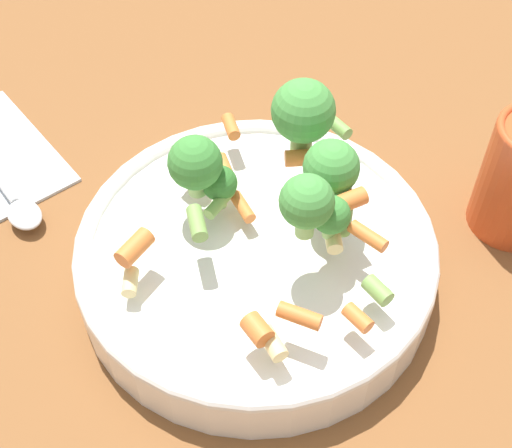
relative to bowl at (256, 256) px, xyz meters
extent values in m
plane|color=brown|center=(0.00, 0.00, -0.02)|extent=(3.00, 3.00, 0.00)
cylinder|color=white|center=(0.00, 0.00, -0.01)|extent=(0.27, 0.27, 0.04)
torus|color=white|center=(0.00, 0.00, 0.01)|extent=(0.27, 0.27, 0.01)
cylinder|color=#8CB766|center=(0.01, 0.04, 0.03)|extent=(0.01, 0.01, 0.01)
sphere|color=#33722D|center=(0.01, 0.04, 0.05)|extent=(0.03, 0.03, 0.03)
cylinder|color=#8CB766|center=(0.00, 0.05, 0.04)|extent=(0.01, 0.01, 0.01)
sphere|color=#3D8438|center=(0.00, 0.05, 0.07)|extent=(0.04, 0.04, 0.04)
cylinder|color=#8CB766|center=(0.00, -0.04, 0.06)|extent=(0.01, 0.01, 0.02)
sphere|color=#479342|center=(0.00, -0.04, 0.09)|extent=(0.04, 0.04, 0.04)
cylinder|color=#8CB766|center=(0.02, -0.05, 0.05)|extent=(0.01, 0.01, 0.01)
sphere|color=#3D8438|center=(0.02, -0.05, 0.06)|extent=(0.03, 0.03, 0.03)
cylinder|color=#8CB766|center=(0.05, -0.03, 0.05)|extent=(0.01, 0.01, 0.01)
sphere|color=#479342|center=(0.05, -0.03, 0.07)|extent=(0.04, 0.04, 0.04)
cylinder|color=#8CB766|center=(0.07, 0.01, 0.05)|extent=(0.02, 0.02, 0.02)
sphere|color=#479342|center=(0.07, 0.01, 0.09)|extent=(0.05, 0.05, 0.05)
cylinder|color=#729E4C|center=(-0.04, 0.02, 0.05)|extent=(0.03, 0.03, 0.01)
cylinder|color=#729E4C|center=(0.11, 0.00, 0.05)|extent=(0.02, 0.03, 0.01)
cylinder|color=beige|center=(0.02, -0.05, 0.04)|extent=(0.03, 0.02, 0.01)
cylinder|color=beige|center=(0.01, 0.07, 0.04)|extent=(0.01, 0.02, 0.01)
cylinder|color=orange|center=(0.04, -0.04, 0.05)|extent=(0.02, 0.02, 0.01)
cylinder|color=#729E4C|center=(0.02, 0.08, 0.05)|extent=(0.02, 0.02, 0.01)
cylinder|color=orange|center=(-0.07, 0.05, 0.05)|extent=(0.03, 0.01, 0.01)
cylinder|color=orange|center=(-0.03, -0.10, 0.04)|extent=(0.02, 0.02, 0.01)
cylinder|color=orange|center=(0.03, 0.05, 0.04)|extent=(0.02, 0.03, 0.01)
cylinder|color=orange|center=(-0.07, -0.05, 0.04)|extent=(0.02, 0.02, 0.01)
cylinder|color=#729E4C|center=(0.04, -0.05, 0.04)|extent=(0.03, 0.02, 0.01)
cylinder|color=orange|center=(0.04, -0.05, 0.07)|extent=(0.02, 0.02, 0.01)
cylinder|color=beige|center=(-0.09, 0.04, 0.03)|extent=(0.02, 0.02, 0.01)
cylinder|color=#729E4C|center=(0.00, -0.10, 0.04)|extent=(0.02, 0.02, 0.01)
cylinder|color=orange|center=(0.02, -0.08, 0.05)|extent=(0.01, 0.03, 0.01)
cylinder|color=orange|center=(0.07, 0.07, 0.04)|extent=(0.02, 0.02, 0.01)
cylinder|color=orange|center=(0.06, 0.00, 0.05)|extent=(0.03, 0.03, 0.01)
cylinder|color=orange|center=(0.01, 0.02, 0.03)|extent=(0.02, 0.03, 0.01)
cylinder|color=beige|center=(-0.07, -0.06, 0.03)|extent=(0.02, 0.03, 0.01)
cylinder|color=#729E4C|center=(0.00, 0.03, 0.04)|extent=(0.03, 0.01, 0.01)
cylinder|color=orange|center=(-0.05, -0.07, 0.05)|extent=(0.02, 0.03, 0.01)
ellipsoid|color=silver|center=(-0.07, 0.18, -0.01)|extent=(0.04, 0.04, 0.01)
camera|label=1|loc=(-0.27, -0.19, 0.42)|focal=50.00mm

